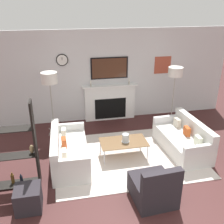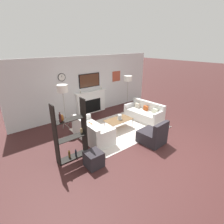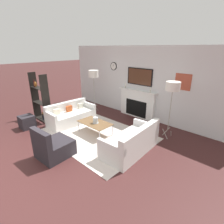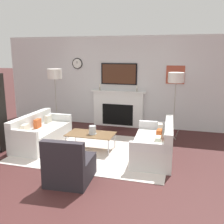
% 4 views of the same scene
% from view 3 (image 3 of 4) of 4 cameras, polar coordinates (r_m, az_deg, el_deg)
% --- Properties ---
extents(ground_plane, '(60.00, 60.00, 0.00)m').
position_cam_3_polar(ground_plane, '(4.70, -27.86, -16.43)').
color(ground_plane, '#3F1E1D').
extents(fireplace_wall, '(7.39, 0.28, 2.70)m').
position_cam_3_polar(fireplace_wall, '(6.87, 8.99, 8.29)').
color(fireplace_wall, silver).
rests_on(fireplace_wall, ground_plane).
extents(area_rug, '(3.39, 2.46, 0.01)m').
position_cam_3_polar(area_rug, '(5.65, -5.09, -7.41)').
color(area_rug, beige).
rests_on(area_rug, ground_plane).
extents(couch_left, '(0.81, 1.70, 0.75)m').
position_cam_3_polar(couch_left, '(6.56, -13.28, -1.22)').
color(couch_left, silver).
rests_on(couch_left, ground_plane).
extents(couch_right, '(0.89, 1.72, 0.78)m').
position_cam_3_polar(couch_right, '(4.70, 6.44, -9.85)').
color(couch_right, silver).
rests_on(couch_right, ground_plane).
extents(armchair, '(0.78, 0.85, 0.84)m').
position_cam_3_polar(armchair, '(4.72, -18.66, -10.84)').
color(armchair, '#282429').
rests_on(armchair, ground_plane).
extents(coffee_table, '(1.09, 0.62, 0.39)m').
position_cam_3_polar(coffee_table, '(5.59, -5.61, -3.65)').
color(coffee_table, brown).
rests_on(coffee_table, ground_plane).
extents(hurricane_candle, '(0.19, 0.19, 0.19)m').
position_cam_3_polar(hurricane_candle, '(5.51, -5.39, -2.78)').
color(hurricane_candle, silver).
rests_on(hurricane_candle, coffee_table).
extents(floor_lamp_left, '(0.41, 0.41, 1.77)m').
position_cam_3_polar(floor_lamp_left, '(7.30, -6.06, 12.14)').
color(floor_lamp_left, '#9E998E').
rests_on(floor_lamp_left, ground_plane).
extents(floor_lamp_right, '(0.40, 0.40, 1.74)m').
position_cam_3_polar(floor_lamp_right, '(5.26, 19.28, 7.70)').
color(floor_lamp_right, '#9E998E').
rests_on(floor_lamp_right, ground_plane).
extents(shelf_unit, '(0.92, 0.28, 1.78)m').
position_cam_3_polar(shelf_unit, '(7.02, -22.34, 4.00)').
color(shelf_unit, black).
rests_on(shelf_unit, ground_plane).
extents(ottoman, '(0.45, 0.45, 0.44)m').
position_cam_3_polar(ottoman, '(6.71, -26.01, -2.91)').
color(ottoman, '#282429').
rests_on(ottoman, ground_plane).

